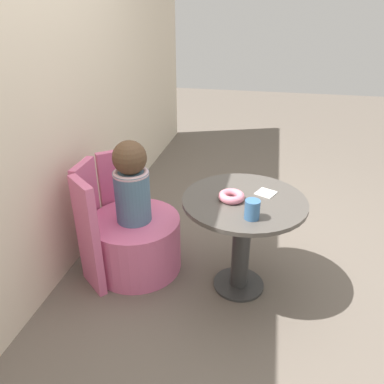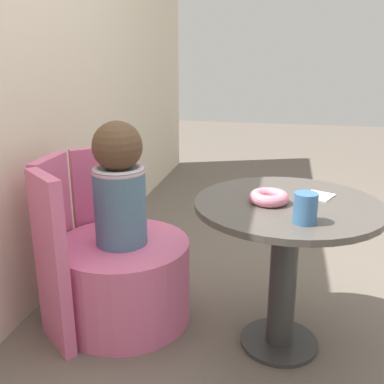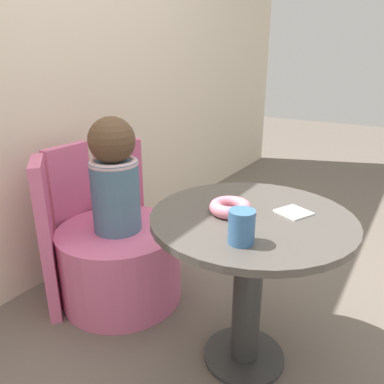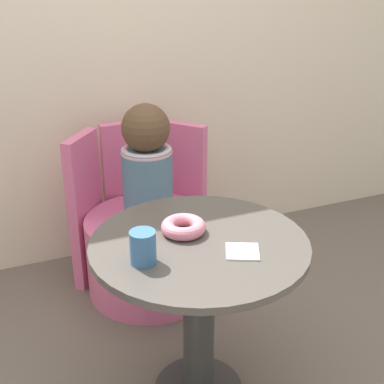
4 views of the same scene
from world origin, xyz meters
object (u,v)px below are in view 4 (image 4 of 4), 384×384
object	(u,v)px
child_figure	(147,164)
tub_chair	(150,254)
round_table	(199,284)
donut	(184,227)
cup	(143,247)

from	to	relation	value
child_figure	tub_chair	bearing A→B (deg)	180.00
tub_chair	round_table	bearing A→B (deg)	-94.41
donut	cup	size ratio (longest dim) A/B	1.43
round_table	cup	size ratio (longest dim) A/B	6.89
tub_chair	donut	xyz separation A→B (m)	(-0.08, -0.63, 0.47)
tub_chair	cup	bearing A→B (deg)	-109.04
child_figure	donut	size ratio (longest dim) A/B	3.58
tub_chair	child_figure	bearing A→B (deg)	0.00
child_figure	cup	distance (m)	0.80
child_figure	donut	world-z (taller)	child_figure
round_table	tub_chair	xyz separation A→B (m)	(0.05, 0.70, -0.28)
cup	child_figure	bearing A→B (deg)	70.96
round_table	child_figure	bearing A→B (deg)	85.59
tub_chair	child_figure	world-z (taller)	child_figure
tub_chair	child_figure	distance (m)	0.45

